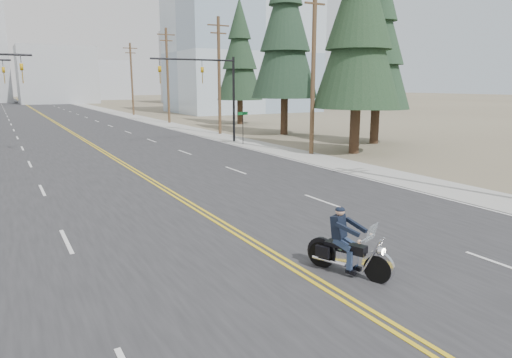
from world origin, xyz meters
name	(u,v)px	position (x,y,z in m)	size (l,w,h in m)	color
road	(48,118)	(0.00, 70.00, 0.01)	(20.00, 200.00, 0.01)	#303033
sidewalk_right	(127,115)	(11.50, 70.00, 0.01)	(3.00, 200.00, 0.01)	#A5A5A0
traffic_mast_right	(211,82)	(8.98, 32.00, 4.94)	(7.10, 0.26, 7.00)	black
street_sign	(243,122)	(10.80, 30.00, 1.80)	(0.90, 0.06, 2.62)	black
utility_pole_b	(313,66)	(12.50, 23.00, 5.98)	(2.20, 0.30, 11.50)	brown
utility_pole_c	(219,74)	(12.50, 38.00, 5.73)	(2.20, 0.30, 11.00)	brown
utility_pole_d	(168,74)	(12.50, 53.00, 5.98)	(2.20, 0.30, 11.50)	brown
utility_pole_e	(132,78)	(12.50, 70.00, 5.73)	(2.20, 0.30, 11.00)	brown
glass_building	(242,54)	(32.00, 70.00, 10.00)	(24.00, 16.00, 20.00)	#9EB5CC
haze_bldg_b	(57,75)	(8.00, 125.00, 7.00)	(18.00, 14.00, 14.00)	#ADB2B7
haze_bldg_c	(197,67)	(40.00, 110.00, 9.00)	(16.00, 12.00, 18.00)	#B7BCC6
haze_bldg_e	(105,80)	(25.00, 150.00, 6.00)	(14.00, 14.00, 12.00)	#B7BCC6
motorcyclist	(349,242)	(0.99, 5.77, 0.88)	(0.96, 2.25, 1.76)	black
conifer_near	(360,18)	(15.35, 21.81, 9.15)	(6.02, 6.02, 15.93)	#382619
conifer_mid	(379,41)	(20.52, 25.21, 8.15)	(5.33, 5.33, 14.21)	#382619
conifer_tall	(285,26)	(17.77, 34.60, 10.09)	(6.32, 6.32, 17.56)	#382619
conifer_far	(240,53)	(19.52, 47.14, 8.46)	(5.51, 5.51, 14.75)	#382619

